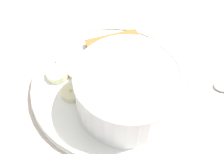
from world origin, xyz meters
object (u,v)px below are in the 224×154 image
object	(u,v)px
toast_slice	(119,55)
poached_egg	(120,48)
oatmeal_bowl	(127,90)
banana_slice_left	(66,61)
banana_slice_right	(71,93)
banana_slice_front	(57,74)
banana_slice_back	(78,71)

from	to	relation	value
toast_slice	poached_egg	world-z (taller)	poached_egg
oatmeal_bowl	poached_egg	bearing A→B (deg)	53.85
banana_slice_left	banana_slice_right	xyz separation A→B (cm)	(-3.15, -5.44, -0.16)
poached_egg	banana_slice_right	bearing A→B (deg)	-178.09
toast_slice	banana_slice_right	bearing A→B (deg)	-176.85
banana_slice_front	banana_slice_right	size ratio (longest dim) A/B	1.42
oatmeal_bowl	banana_slice_front	xyz separation A→B (cm)	(-4.67, 11.02, -2.86)
oatmeal_bowl	banana_slice_back	xyz separation A→B (cm)	(-1.82, 9.33, -2.97)
banana_slice_right	poached_egg	bearing A→B (deg)	1.91
banana_slice_front	banana_slice_back	size ratio (longest dim) A/B	0.99
toast_slice	banana_slice_left	world-z (taller)	banana_slice_left
oatmeal_bowl	banana_slice_front	distance (cm)	12.30
poached_egg	toast_slice	bearing A→B (deg)	89.76
banana_slice_front	banana_slice_back	bearing A→B (deg)	-30.61
banana_slice_front	banana_slice_back	distance (cm)	3.32
poached_egg	banana_slice_left	bearing A→B (deg)	144.76
banana_slice_back	banana_slice_left	bearing A→B (deg)	94.63
banana_slice_front	banana_slice_right	world-z (taller)	banana_slice_front
toast_slice	banana_slice_back	bearing A→B (deg)	163.84
banana_slice_right	banana_slice_left	bearing A→B (deg)	59.97
toast_slice	banana_slice_front	xyz separation A→B (cm)	(-9.84, 3.71, 0.03)
banana_slice_back	banana_slice_right	distance (cm)	4.26
poached_egg	banana_slice_right	xyz separation A→B (cm)	(-10.37, -0.35, -2.22)
oatmeal_bowl	banana_slice_right	distance (cm)	9.03
banana_slice_right	banana_slice_back	bearing A→B (deg)	37.54
oatmeal_bowl	banana_slice_right	bearing A→B (deg)	127.64
poached_egg	banana_slice_right	world-z (taller)	poached_egg
poached_egg	banana_slice_front	size ratio (longest dim) A/B	1.47
banana_slice_front	banana_slice_right	distance (cm)	4.32
banana_slice_back	banana_slice_right	bearing A→B (deg)	-142.46
banana_slice_front	banana_slice_back	world-z (taller)	banana_slice_front
poached_egg	banana_slice_back	size ratio (longest dim) A/B	1.45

